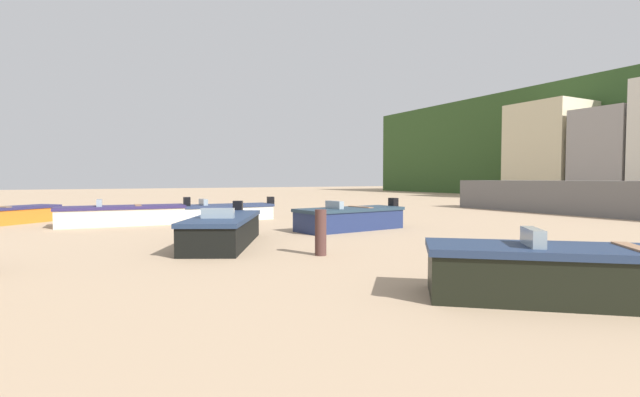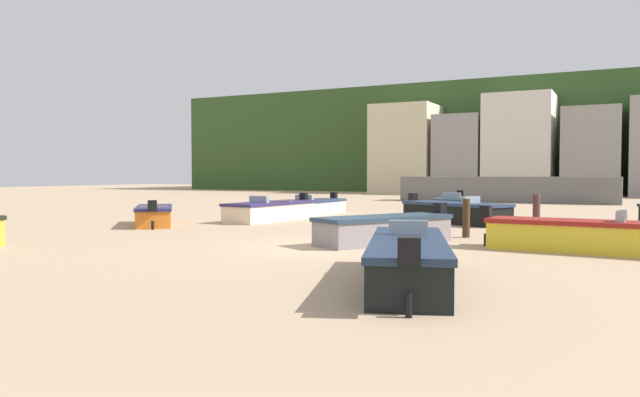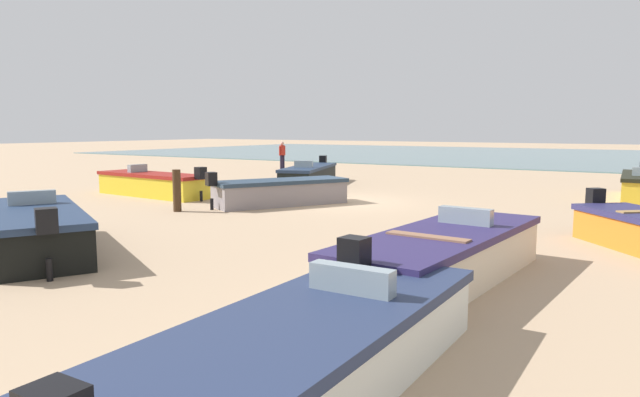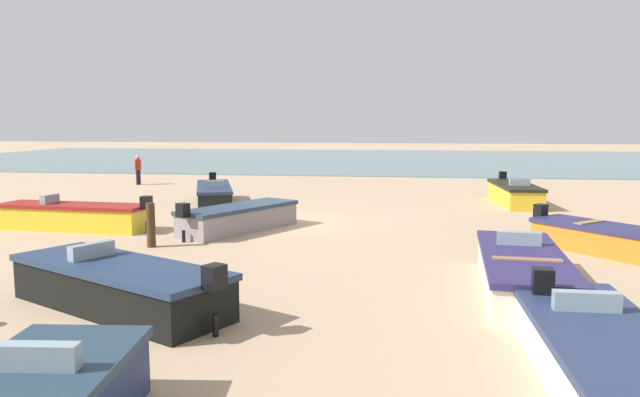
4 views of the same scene
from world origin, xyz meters
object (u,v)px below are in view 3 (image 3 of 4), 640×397
boat_yellow_4 (153,184)px  beach_walker_foreground (282,153)px  boat_white_5 (308,352)px  boat_cream_2 (443,256)px  boat_black_1 (309,175)px  boat_black_6 (37,230)px  boat_grey_8 (280,192)px  mooring_post_near_water (177,191)px

boat_yellow_4 → beach_walker_foreground: size_ratio=3.20×
boat_yellow_4 → boat_white_5: (-13.07, 9.81, -0.05)m
boat_cream_2 → boat_white_5: bearing=-82.6°
boat_black_1 → boat_cream_2: 15.64m
boat_white_5 → beach_walker_foreground: size_ratio=3.13×
boat_black_6 → boat_grey_8: 8.13m
boat_black_1 → boat_yellow_4: 6.81m
boat_cream_2 → beach_walker_foreground: size_ratio=3.28×
boat_yellow_4 → mooring_post_near_water: bearing=-118.0°
boat_black_1 → mooring_post_near_water: 8.63m
boat_black_1 → boat_white_5: size_ratio=1.07×
boat_black_1 → boat_white_5: boat_black_1 is taller
boat_black_1 → boat_white_5: 19.21m
boat_cream_2 → boat_grey_8: 9.64m
boat_grey_8 → boat_cream_2: bearing=-9.9°
boat_black_6 → beach_walker_foreground: bearing=51.5°
boat_black_1 → mooring_post_near_water: size_ratio=4.42×
boat_black_6 → mooring_post_near_water: size_ratio=3.98×
boat_white_5 → boat_grey_8: 12.89m
boat_grey_8 → boat_black_1: bearing=143.4°
boat_black_1 → boat_cream_2: size_ratio=1.02×
boat_black_6 → beach_walker_foreground: (9.35, -21.23, 0.51)m
mooring_post_near_water → boat_cream_2: bearing=160.6°
boat_yellow_4 → boat_white_5: 16.34m
boat_black_1 → mooring_post_near_water: bearing=77.6°
boat_white_5 → boat_grey_8: size_ratio=1.15×
boat_cream_2 → boat_black_6: size_ratio=1.09×
boat_cream_2 → mooring_post_near_water: bearing=164.7°
boat_black_1 → beach_walker_foreground: size_ratio=3.35×
boat_black_6 → beach_walker_foreground: 23.21m
boat_black_1 → boat_white_5: bearing=104.1°
mooring_post_near_water → boat_yellow_4: bearing=-32.4°
beach_walker_foreground → boat_grey_8: bearing=-138.4°
mooring_post_near_water → beach_walker_foreground: (7.62, -15.85, 0.34)m
boat_yellow_4 → boat_white_5: bearing=-122.4°
boat_black_6 → boat_grey_8: (0.02, -8.13, -0.03)m
boat_grey_8 → beach_walker_foreground: beach_walker_foreground is taller
boat_black_6 → boat_grey_8: boat_black_6 is taller
boat_black_1 → boat_grey_8: bearing=95.9°
boat_black_1 → boat_white_5: (-10.46, 16.10, -0.04)m
boat_yellow_4 → boat_black_6: (-5.31, 7.66, 0.02)m
boat_grey_8 → beach_walker_foreground: size_ratio=2.72×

